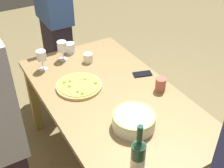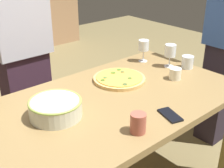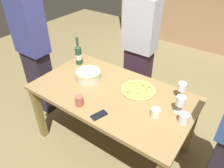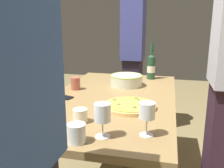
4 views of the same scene
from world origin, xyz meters
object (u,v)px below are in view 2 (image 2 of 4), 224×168
Objects in this scene: dining_table at (112,113)px; cup_spare at (175,74)px; wine_glass_by_bottle at (144,46)px; cup_amber at (138,123)px; wine_glass_near_pizza at (170,52)px; person_guest_left at (21,49)px; cell_phone at (170,115)px; cup_ceramic at (187,62)px; serving_bowl at (55,108)px; pizza at (119,79)px.

dining_table is 0.52m from cup_spare.
cup_amber is (-0.71, -0.64, -0.07)m from wine_glass_by_bottle.
wine_glass_near_pizza is at bearing 49.15° from cup_spare.
dining_table is 20.33× the size of cup_spare.
wine_glass_by_bottle is 0.89m from person_guest_left.
cup_spare is (0.63, 0.27, -0.01)m from cup_amber.
cell_phone is at bearing -72.71° from dining_table.
cup_ceramic is 0.23m from cup_spare.
wine_glass_by_bottle is (0.58, 0.31, 0.21)m from dining_table.
wine_glass_by_bottle is 1.15× the size of cell_phone.
cup_amber is at bearing -9.42° from person_guest_left.
wine_glass_near_pizza is 2.12× the size of cup_spare.
wine_glass_near_pizza is 0.10× the size of person_guest_left.
cup_amber is 1.26× the size of cup_spare.
serving_bowl is at bearing -23.22° from cell_phone.
serving_bowl is 0.96m from wine_glass_by_bottle.
dining_table is 0.69m from wine_glass_by_bottle.
cup_spare reaches higher than dining_table.
wine_glass_by_bottle is at bearing -108.87° from cell_phone.
wine_glass_by_bottle is at bearing 77.68° from cup_spare.
wine_glass_by_bottle is at bearing 42.17° from cup_amber.
cup_amber is (-0.33, -0.50, 0.04)m from pizza.
dining_table is at bearing -141.46° from pizza.
wine_glass_by_bottle reaches higher than pizza.
cell_phone is (0.23, -0.01, -0.04)m from cup_amber.
dining_table is 4.71× the size of pizza.
wine_glass_near_pizza is at bearing -72.47° from wine_glass_by_bottle.
dining_table is at bearing 69.16° from cup_amber.
cup_ceramic reaches higher than dining_table.
cup_amber is 0.06× the size of person_guest_left.
pizza is at bearing 56.23° from cup_amber.
serving_bowl is 0.85m from cup_spare.
cup_amber reaches higher than cup_spare.
dining_table is 9.60× the size of wine_glass_near_pizza.
pizza is 0.51m from cell_phone.
dining_table is 0.68m from wine_glass_near_pizza.
wine_glass_near_pizza reaches higher than dining_table.
cup_spare is 1.09m from person_guest_left.
cup_amber is at bearing 15.56° from cell_phone.
cup_amber is at bearing -123.77° from pizza.
wine_glass_by_bottle is at bearing 115.46° from cup_ceramic.
cup_ceramic is at bearing -2.12° from serving_bowl.
person_guest_left reaches higher than cell_phone.
cup_ceramic is (0.85, 0.34, -0.01)m from cup_amber.
wine_glass_near_pizza is 1.16× the size of cell_phone.
wine_glass_near_pizza is at bearing 9.37° from dining_table.
cup_amber is at bearing -150.30° from wine_glass_near_pizza.
cell_phone is at bearing -144.54° from cup_spare.
pizza is at bearing -83.81° from cell_phone.
serving_bowl is 1.07m from cup_ceramic.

